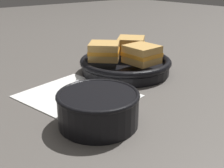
% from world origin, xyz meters
% --- Properties ---
extents(ground_plane, '(4.00, 4.00, 0.00)m').
position_xyz_m(ground_plane, '(0.00, 0.00, 0.00)').
color(ground_plane, '#56514C').
extents(napkin, '(0.27, 0.24, 0.00)m').
position_xyz_m(napkin, '(-0.05, -0.05, 0.00)').
color(napkin, white).
rests_on(napkin, ground_plane).
extents(soup_bowl, '(0.15, 0.15, 0.06)m').
position_xyz_m(soup_bowl, '(0.08, -0.09, 0.04)').
color(soup_bowl, black).
rests_on(soup_bowl, ground_plane).
extents(spoon, '(0.15, 0.12, 0.01)m').
position_xyz_m(spoon, '(-0.02, -0.08, 0.01)').
color(spoon, '#B7B7BC').
rests_on(spoon, napkin).
extents(skillet, '(0.25, 0.25, 0.04)m').
position_xyz_m(skillet, '(-0.11, 0.15, 0.02)').
color(skillet, black).
rests_on(skillet, ground_plane).
extents(sandwich_near_left, '(0.08, 0.08, 0.05)m').
position_xyz_m(sandwich_near_left, '(-0.05, 0.15, 0.06)').
color(sandwich_near_left, tan).
rests_on(sandwich_near_left, skillet).
extents(sandwich_near_right, '(0.11, 0.11, 0.05)m').
position_xyz_m(sandwich_near_right, '(-0.14, 0.20, 0.06)').
color(sandwich_near_right, tan).
rests_on(sandwich_near_right, skillet).
extents(sandwich_far_left, '(0.11, 0.11, 0.05)m').
position_xyz_m(sandwich_far_left, '(-0.13, 0.10, 0.06)').
color(sandwich_far_left, tan).
rests_on(sandwich_far_left, skillet).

